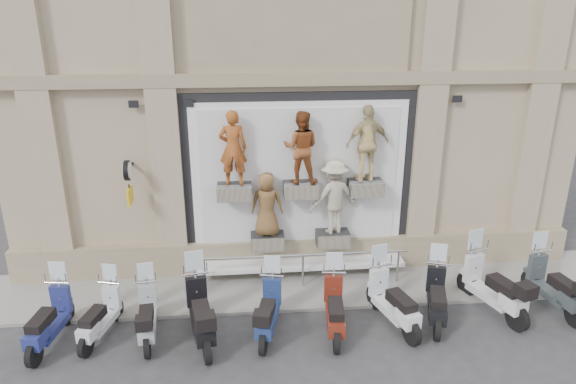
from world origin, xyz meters
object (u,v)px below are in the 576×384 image
object	(u,v)px
scooter_e	(268,302)
scooter_h	(438,289)
scooter_d	(200,303)
scooter_b	(99,308)
scooter_g	(394,292)
clock_sign_bracket	(128,177)
scooter_a	(47,311)
scooter_i	(494,277)
scooter_j	(556,276)
guard_rail	(303,272)
scooter_f	(335,300)
scooter_c	(146,307)

from	to	relation	value
scooter_e	scooter_h	distance (m)	3.60
scooter_d	scooter_b	bearing A→B (deg)	161.44
scooter_d	scooter_g	bearing A→B (deg)	-9.24
scooter_b	scooter_d	distance (m)	2.05
clock_sign_bracket	scooter_d	bearing A→B (deg)	-54.01
scooter_a	scooter_h	world-z (taller)	scooter_h
scooter_i	scooter_j	world-z (taller)	scooter_i
scooter_g	scooter_j	distance (m)	3.74
guard_rail	scooter_f	bearing A→B (deg)	-75.73
scooter_b	scooter_f	bearing A→B (deg)	11.80
scooter_f	scooter_h	world-z (taller)	scooter_h
scooter_b	scooter_f	xyz separation A→B (m)	(4.75, -0.24, 0.07)
scooter_d	scooter_j	bearing A→B (deg)	-8.01
clock_sign_bracket	scooter_i	distance (m)	8.35
clock_sign_bracket	scooter_b	world-z (taller)	clock_sign_bracket
clock_sign_bracket	scooter_a	size ratio (longest dim) A/B	0.55
scooter_a	scooter_j	xyz separation A→B (m)	(10.69, 0.30, 0.04)
scooter_a	guard_rail	bearing A→B (deg)	25.14
guard_rail	clock_sign_bracket	xyz separation A→B (m)	(-3.90, 0.47, 2.34)
scooter_e	scooter_d	bearing A→B (deg)	-165.24
scooter_c	scooter_i	world-z (taller)	scooter_i
scooter_c	scooter_j	xyz separation A→B (m)	(8.79, 0.28, 0.09)
clock_sign_bracket	scooter_g	world-z (taller)	clock_sign_bracket
scooter_e	scooter_i	distance (m)	4.95
scooter_e	scooter_g	world-z (taller)	scooter_g
scooter_a	scooter_h	distance (m)	7.93
scooter_a	scooter_j	size ratio (longest dim) A/B	0.95
scooter_b	scooter_c	distance (m)	0.96
scooter_b	scooter_h	world-z (taller)	scooter_h
scooter_d	scooter_i	world-z (taller)	scooter_i
scooter_e	scooter_g	xyz separation A→B (m)	(2.62, 0.07, 0.05)
guard_rail	scooter_a	world-z (taller)	scooter_a
scooter_f	scooter_h	size ratio (longest dim) A/B	0.99
clock_sign_bracket	scooter_h	bearing A→B (deg)	-17.18
scooter_a	scooter_e	world-z (taller)	scooter_a
scooter_h	scooter_i	size ratio (longest dim) A/B	0.91
scooter_e	scooter_h	bearing A→B (deg)	14.20
scooter_c	scooter_e	size ratio (longest dim) A/B	0.95
scooter_b	scooter_h	bearing A→B (deg)	14.34
scooter_e	scooter_f	world-z (taller)	scooter_f
scooter_c	scooter_j	distance (m)	8.79
scooter_b	clock_sign_bracket	bearing A→B (deg)	93.28
scooter_c	scooter_a	bearing A→B (deg)	174.10
scooter_c	guard_rail	bearing A→B (deg)	19.20
guard_rail	scooter_d	bearing A→B (deg)	-141.95
scooter_h	scooter_g	bearing A→B (deg)	-158.58
scooter_d	scooter_a	bearing A→B (deg)	166.14
clock_sign_bracket	scooter_g	size ratio (longest dim) A/B	0.52
scooter_g	scooter_i	bearing A→B (deg)	-8.76
scooter_d	scooter_g	size ratio (longest dim) A/B	1.05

